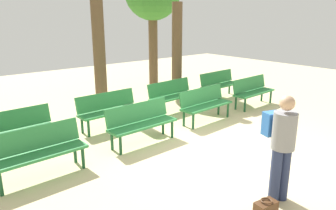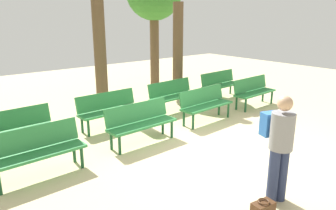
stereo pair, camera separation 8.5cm
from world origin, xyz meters
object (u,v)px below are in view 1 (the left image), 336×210
at_px(bench_r0_c0, 38,149).
at_px(tree_3, 99,53).
at_px(bench_r1_c1, 109,108).
at_px(bench_r1_c2, 172,94).
at_px(visitor_with_backpack, 281,142).
at_px(bench_r1_c3, 219,83).
at_px(bench_r0_c1, 141,121).
at_px(handbag, 266,210).
at_px(bench_r0_c2, 205,102).
at_px(tree_0, 177,52).
at_px(bench_r1_c0, 14,129).
at_px(bench_r0_c3, 252,90).

xyz_separation_m(bench_r0_c0, tree_3, (3.01, 3.30, 1.11)).
relative_size(bench_r1_c1, bench_r1_c2, 0.99).
height_order(bench_r0_c0, visitor_with_backpack, visitor_with_backpack).
bearing_deg(bench_r1_c3, bench_r0_c0, -168.72).
bearing_deg(bench_r1_c3, bench_r0_c1, -163.12).
xyz_separation_m(bench_r1_c1, handbag, (-0.23, -4.66, -0.37)).
distance_m(bench_r0_c2, tree_3, 3.51).
height_order(bench_r0_c0, tree_0, tree_0).
xyz_separation_m(bench_r1_c1, bench_r1_c3, (4.37, 0.27, 0.00)).
bearing_deg(bench_r1_c3, visitor_with_backpack, -133.55).
xyz_separation_m(bench_r1_c2, visitor_with_backpack, (-1.81, -4.58, 0.43)).
bearing_deg(bench_r1_c1, bench_r1_c3, 2.06).
height_order(bench_r1_c1, tree_3, tree_3).
xyz_separation_m(bench_r0_c0, bench_r0_c2, (4.40, 0.27, 0.00)).
bearing_deg(tree_0, tree_3, 162.23).
relative_size(bench_r1_c0, bench_r1_c3, 1.00).
bearing_deg(bench_r0_c1, bench_r0_c0, -178.74).
height_order(bench_r0_c3, visitor_with_backpack, visitor_with_backpack).
bearing_deg(handbag, bench_r1_c1, 87.21).
xyz_separation_m(bench_r0_c3, tree_3, (-3.56, 2.94, 1.11)).
height_order(bench_r0_c1, visitor_with_backpack, visitor_with_backpack).
xyz_separation_m(bench_r0_c1, bench_r1_c1, (-0.04, 1.31, 0.00)).
bearing_deg(bench_r1_c2, bench_r0_c1, -150.19).
relative_size(bench_r0_c2, bench_r1_c2, 1.00).
xyz_separation_m(bench_r0_c3, handbag, (-4.60, -3.59, -0.37)).
bearing_deg(bench_r0_c1, tree_0, 35.82).
distance_m(bench_r1_c1, tree_3, 2.33).
bearing_deg(handbag, bench_r1_c3, 47.01).
height_order(bench_r0_c2, bench_r1_c0, same).
relative_size(bench_r1_c2, tree_0, 0.52).
bearing_deg(tree_0, bench_r0_c2, -113.87).
bearing_deg(bench_r0_c0, visitor_with_backpack, -52.14).
xyz_separation_m(bench_r0_c0, bench_r1_c1, (2.20, 1.42, 0.00)).
distance_m(bench_r0_c3, bench_r1_c1, 4.50).
distance_m(bench_r1_c3, visitor_with_backpack, 6.24).
xyz_separation_m(bench_r0_c2, bench_r0_c3, (2.17, 0.08, 0.00)).
bearing_deg(bench_r0_c2, visitor_with_backpack, -122.54).
bearing_deg(bench_r1_c0, bench_r1_c3, 0.94).
distance_m(bench_r0_c3, bench_r1_c0, 6.68).
distance_m(bench_r0_c1, bench_r0_c3, 4.33).
relative_size(bench_r0_c0, bench_r1_c1, 1.00).
xyz_separation_m(bench_r0_c2, bench_r1_c2, (-0.05, 1.26, 0.00)).
height_order(bench_r1_c0, handbag, bench_r1_c0).
height_order(bench_r1_c1, bench_r1_c2, same).
relative_size(bench_r1_c0, bench_r1_c1, 1.00).
bearing_deg(handbag, tree_0, 59.29).
relative_size(bench_r0_c1, bench_r0_c2, 0.99).
xyz_separation_m(tree_0, tree_3, (-2.39, 0.77, 0.06)).
relative_size(bench_r0_c0, visitor_with_backpack, 0.98).
bearing_deg(tree_0, handbag, -120.71).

